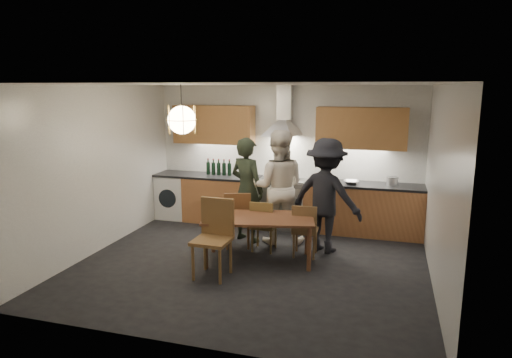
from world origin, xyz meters
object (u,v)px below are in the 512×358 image
(wine_bottles, at_px, (219,167))
(chair_front, at_px, (215,232))
(mixing_bowl, at_px, (351,182))
(stock_pot, at_px, (392,181))
(person_left, at_px, (247,190))
(chair_back_left, at_px, (238,216))
(person_mid, at_px, (278,187))
(dining_table, at_px, (258,222))
(person_right, at_px, (326,196))

(wine_bottles, bearing_deg, chair_front, -70.47)
(chair_front, xyz_separation_m, mixing_bowl, (1.64, 2.35, 0.32))
(mixing_bowl, distance_m, stock_pot, 0.69)
(stock_pot, bearing_deg, person_left, -158.00)
(chair_back_left, distance_m, stock_pot, 2.75)
(chair_back_left, distance_m, person_mid, 0.83)
(person_mid, bearing_deg, dining_table, 75.12)
(person_right, bearing_deg, chair_front, 63.79)
(person_left, bearing_deg, stock_pot, -135.46)
(dining_table, xyz_separation_m, person_right, (0.89, 0.73, 0.29))
(person_right, relative_size, stock_pot, 9.18)
(chair_back_left, xyz_separation_m, person_mid, (0.55, 0.47, 0.41))
(dining_table, distance_m, wine_bottles, 2.33)
(chair_back_left, bearing_deg, person_mid, -157.18)
(chair_front, distance_m, person_mid, 1.68)
(stock_pot, bearing_deg, chair_back_left, -150.25)
(chair_front, bearing_deg, wine_bottles, 111.12)
(wine_bottles, bearing_deg, mixing_bowl, -3.22)
(person_mid, relative_size, mixing_bowl, 7.10)
(chair_back_left, bearing_deg, person_right, 172.94)
(person_mid, xyz_separation_m, mixing_bowl, (1.13, 0.78, -0.01))
(dining_table, relative_size, chair_front, 1.65)
(chair_front, bearing_deg, mixing_bowl, 56.74)
(person_right, bearing_deg, stock_pot, -114.38)
(person_left, height_order, person_mid, person_mid)
(chair_back_left, bearing_deg, dining_table, 118.18)
(person_right, xyz_separation_m, wine_bottles, (-2.22, 1.13, 0.16))
(chair_back_left, height_order, mixing_bowl, mixing_bowl)
(dining_table, distance_m, person_left, 1.01)
(person_right, bearing_deg, dining_table, 57.34)
(person_mid, height_order, wine_bottles, person_mid)
(chair_front, xyz_separation_m, stock_pot, (2.32, 2.44, 0.36))
(chair_front, distance_m, wine_bottles, 2.68)
(chair_front, relative_size, person_right, 0.59)
(person_mid, height_order, stock_pot, person_mid)
(chair_front, height_order, stock_pot, chair_front)
(dining_table, relative_size, wine_bottles, 3.45)
(person_mid, relative_size, wine_bottles, 3.71)
(chair_back_left, relative_size, person_mid, 0.49)
(person_mid, bearing_deg, chair_back_left, 30.22)
(dining_table, distance_m, chair_front, 0.78)
(person_mid, distance_m, person_right, 0.85)
(stock_pot, bearing_deg, person_mid, -154.28)
(person_left, relative_size, mixing_bowl, 6.62)
(dining_table, relative_size, chair_back_left, 1.88)
(person_mid, distance_m, wine_bottles, 1.68)
(dining_table, relative_size, mixing_bowl, 6.61)
(dining_table, relative_size, person_left, 1.00)
(wine_bottles, bearing_deg, person_left, -48.35)
(dining_table, relative_size, person_mid, 0.93)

